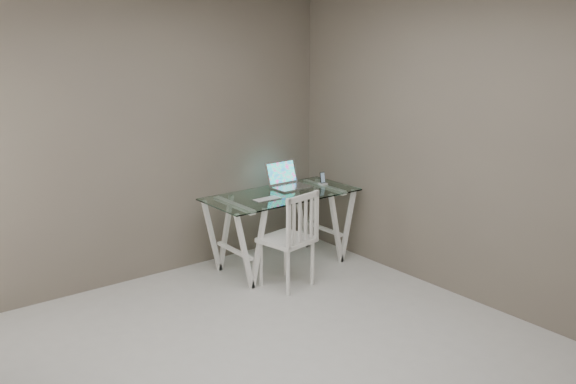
{
  "coord_description": "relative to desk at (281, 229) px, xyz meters",
  "views": [
    {
      "loc": [
        -2.46,
        -3.12,
        2.35
      ],
      "look_at": [
        1.02,
        1.37,
        0.85
      ],
      "focal_mm": 40.0,
      "sensor_mm": 36.0,
      "label": 1
    }
  ],
  "objects": [
    {
      "name": "desk",
      "position": [
        0.0,
        0.0,
        0.0
      ],
      "size": [
        1.5,
        0.7,
        0.75
      ],
      "color": "silver",
      "rests_on": "ground"
    },
    {
      "name": "chair",
      "position": [
        -0.24,
        -0.49,
        0.12
      ],
      "size": [
        0.48,
        0.48,
        0.91
      ],
      "rotation": [
        0.0,
        0.0,
        0.18
      ],
      "color": "white",
      "rests_on": "ground"
    },
    {
      "name": "mouse",
      "position": [
        -0.06,
        -0.28,
        0.38
      ],
      "size": [
        0.11,
        0.06,
        0.03
      ],
      "primitive_type": "ellipsoid",
      "color": "white",
      "rests_on": "desk"
    },
    {
      "name": "keyboard",
      "position": [
        -0.24,
        -0.08,
        0.37
      ],
      "size": [
        0.27,
        0.12,
        0.01
      ],
      "primitive_type": "cube",
      "color": "silver",
      "rests_on": "desk"
    },
    {
      "name": "laptop",
      "position": [
        0.22,
        0.19,
        0.42
      ],
      "size": [
        0.36,
        0.33,
        0.25
      ],
      "color": "silver",
      "rests_on": "desk"
    },
    {
      "name": "phone_dock",
      "position": [
        0.56,
        0.03,
        0.4
      ],
      "size": [
        0.07,
        0.07,
        0.13
      ],
      "color": "white",
      "rests_on": "desk"
    },
    {
      "name": "room",
      "position": [
        -1.24,
        -1.65,
        1.33
      ],
      "size": [
        4.5,
        4.52,
        2.71
      ],
      "color": "beige",
      "rests_on": "ground"
    }
  ]
}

